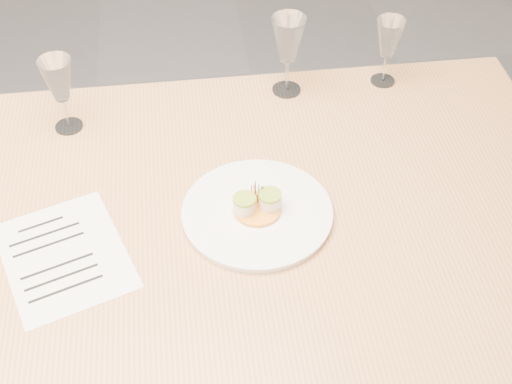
{
  "coord_description": "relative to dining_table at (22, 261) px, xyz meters",
  "views": [
    {
      "loc": [
        0.36,
        -1.0,
        1.83
      ],
      "look_at": [
        0.49,
        0.02,
        0.8
      ],
      "focal_mm": 50.0,
      "sensor_mm": 36.0,
      "label": 1
    }
  ],
  "objects": [
    {
      "name": "wine_glass_3",
      "position": [
        0.62,
        0.43,
        0.21
      ],
      "size": [
        0.08,
        0.08,
        0.21
      ],
      "color": "white",
      "rests_on": "dining_table"
    },
    {
      "name": "recipe_sheet",
      "position": [
        0.1,
        -0.06,
        0.07
      ],
      "size": [
        0.31,
        0.35,
        0.0
      ],
      "rotation": [
        0.0,
        0.0,
        0.34
      ],
      "color": "white",
      "rests_on": "dining_table"
    },
    {
      "name": "wine_glass_4",
      "position": [
        0.87,
        0.43,
        0.19
      ],
      "size": [
        0.07,
        0.07,
        0.18
      ],
      "color": "white",
      "rests_on": "dining_table"
    },
    {
      "name": "dining_table",
      "position": [
        0.0,
        0.0,
        0.0
      ],
      "size": [
        2.4,
        1.0,
        0.75
      ],
      "color": "tan",
      "rests_on": "ground"
    },
    {
      "name": "dinner_plate",
      "position": [
        0.49,
        0.0,
        0.08
      ],
      "size": [
        0.31,
        0.31,
        0.08
      ],
      "rotation": [
        0.0,
        0.0,
        0.32
      ],
      "color": "white",
      "rests_on": "dining_table"
    },
    {
      "name": "wine_glass_2",
      "position": [
        0.09,
        0.35,
        0.2
      ],
      "size": [
        0.08,
        0.08,
        0.19
      ],
      "color": "white",
      "rests_on": "dining_table"
    }
  ]
}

